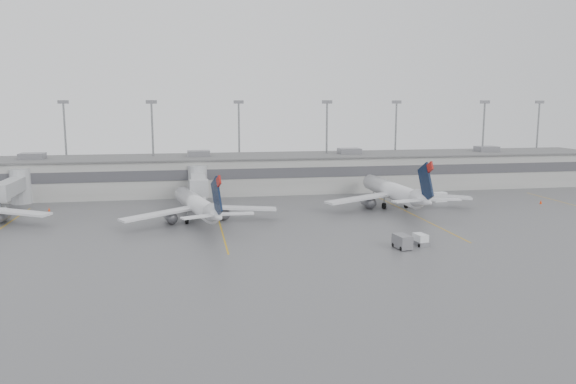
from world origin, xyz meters
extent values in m
plane|color=#4F4F51|center=(0.00, 0.00, 0.00)|extent=(260.00, 260.00, 0.00)
cube|color=#9B9B96|center=(0.00, 58.00, 4.00)|extent=(150.00, 16.00, 8.00)
cube|color=#47474C|center=(0.00, 49.95, 5.00)|extent=(150.00, 0.15, 2.20)
cube|color=#606060|center=(0.00, 58.00, 8.05)|extent=(152.00, 17.00, 0.30)
cube|color=slate|center=(-55.00, 58.00, 8.80)|extent=(5.00, 4.00, 1.30)
cube|color=slate|center=(50.00, 58.00, 8.80)|extent=(5.00, 4.00, 1.30)
cylinder|color=gray|center=(-50.00, 67.50, 10.00)|extent=(0.44, 0.44, 20.00)
cube|color=slate|center=(-50.00, 67.50, 20.20)|extent=(2.40, 0.50, 0.80)
cylinder|color=gray|center=(-30.00, 60.00, 10.00)|extent=(0.44, 0.44, 20.00)
cube|color=slate|center=(-30.00, 60.00, 20.20)|extent=(2.40, 0.50, 0.80)
cylinder|color=gray|center=(-10.00, 67.50, 10.00)|extent=(0.44, 0.44, 20.00)
cube|color=slate|center=(-10.00, 67.50, 20.20)|extent=(2.40, 0.50, 0.80)
cylinder|color=gray|center=(10.00, 60.00, 10.00)|extent=(0.44, 0.44, 20.00)
cube|color=slate|center=(10.00, 60.00, 20.20)|extent=(2.40, 0.50, 0.80)
cylinder|color=gray|center=(30.00, 67.50, 10.00)|extent=(0.44, 0.44, 20.00)
cube|color=slate|center=(30.00, 67.50, 20.20)|extent=(2.40, 0.50, 0.80)
cylinder|color=gray|center=(50.00, 60.00, 10.00)|extent=(0.44, 0.44, 20.00)
cube|color=slate|center=(50.00, 60.00, 20.20)|extent=(2.40, 0.50, 0.80)
cylinder|color=gray|center=(70.00, 67.50, 10.00)|extent=(0.44, 0.44, 20.00)
cube|color=slate|center=(70.00, 67.50, 20.20)|extent=(2.40, 0.50, 0.80)
cylinder|color=#A7AAAD|center=(-55.50, 50.00, 3.50)|extent=(4.00, 4.00, 7.00)
cube|color=#A7AAAD|center=(-55.50, 43.50, 4.30)|extent=(2.80, 13.00, 2.60)
cube|color=black|center=(-55.50, 36.00, 0.35)|extent=(2.20, 1.20, 0.70)
cylinder|color=#A7AAAD|center=(-20.50, 50.00, 3.50)|extent=(4.00, 4.00, 7.00)
cube|color=#A7AAAD|center=(-20.50, 43.50, 4.30)|extent=(2.80, 13.00, 2.60)
cube|color=#A7AAAD|center=(-20.50, 36.00, 4.30)|extent=(3.40, 2.40, 3.00)
cylinder|color=gray|center=(-20.50, 36.00, 1.40)|extent=(0.70, 0.70, 2.80)
cube|color=black|center=(-20.50, 36.00, 0.35)|extent=(2.20, 1.20, 0.70)
cube|color=#C6910B|center=(-17.50, 24.00, 0.01)|extent=(0.25, 40.00, 0.01)
cube|color=#C6910B|center=(17.50, 24.00, 0.01)|extent=(0.25, 40.00, 0.01)
cone|color=silver|center=(-57.40, 44.97, 3.11)|extent=(3.32, 3.13, 3.11)
cube|color=silver|center=(-51.36, 28.73, 2.28)|extent=(13.48, 7.61, 0.36)
cylinder|color=silver|center=(-21.33, 27.08, 2.95)|extent=(7.52, 21.73, 2.95)
cone|color=silver|center=(-23.94, 38.98, 2.95)|extent=(3.47, 3.32, 2.95)
cone|color=silver|center=(-18.52, 14.32, 3.34)|extent=(3.93, 5.43, 2.95)
cube|color=silver|center=(-27.45, 22.92, 2.16)|extent=(12.30, 8.66, 0.34)
cube|color=silver|center=(-14.02, 25.87, 2.16)|extent=(12.96, 3.79, 0.34)
cube|color=black|center=(-18.41, 13.85, 6.19)|extent=(1.48, 5.46, 6.42)
cube|color=maroon|center=(-18.14, 12.60, 8.74)|extent=(0.71, 2.00, 1.87)
cylinder|color=black|center=(-23.23, 35.71, 0.44)|extent=(0.53, 0.94, 0.88)
cylinder|color=black|center=(-22.92, 24.72, 0.54)|extent=(0.66, 1.15, 1.08)
cylinder|color=black|center=(-18.89, 25.61, 0.54)|extent=(0.66, 1.15, 1.08)
cylinder|color=silver|center=(16.35, 33.59, 3.22)|extent=(3.85, 23.70, 3.22)
cone|color=silver|center=(16.00, 46.90, 3.22)|extent=(3.30, 3.09, 3.22)
cone|color=silver|center=(16.73, 19.31, 3.65)|extent=(3.36, 5.45, 3.22)
cube|color=silver|center=(8.92, 30.38, 2.36)|extent=(14.09, 7.30, 0.38)
cube|color=silver|center=(23.95, 30.78, 2.36)|extent=(14.18, 6.64, 0.38)
cube|color=black|center=(16.75, 18.77, 6.77)|extent=(0.48, 6.05, 7.02)
cube|color=maroon|center=(16.78, 17.38, 9.56)|extent=(0.38, 2.18, 2.04)
cylinder|color=black|center=(16.09, 43.25, 0.48)|extent=(0.40, 0.98, 0.97)
cylinder|color=black|center=(14.15, 31.38, 0.59)|extent=(0.51, 1.19, 1.18)
cylinder|color=black|center=(18.66, 31.50, 0.59)|extent=(0.51, 1.19, 1.18)
cube|color=white|center=(9.71, 4.12, 0.83)|extent=(1.69, 2.39, 1.66)
cube|color=slate|center=(9.71, 4.12, 0.32)|extent=(1.93, 2.79, 0.65)
cylinder|color=black|center=(8.85, 4.93, 0.26)|extent=(0.28, 0.54, 0.52)
cylinder|color=black|center=(10.31, 5.14, 0.26)|extent=(0.28, 0.54, 0.52)
cylinder|color=black|center=(9.12, 3.10, 0.26)|extent=(0.28, 0.54, 0.52)
cylinder|color=black|center=(10.58, 3.32, 0.26)|extent=(0.28, 0.54, 0.52)
cube|color=slate|center=(6.51, 2.92, 1.02)|extent=(2.14, 3.23, 1.83)
cylinder|color=black|center=(5.61, 3.87, 0.30)|extent=(0.32, 0.63, 0.60)
cylinder|color=black|center=(7.41, 1.97, 0.30)|extent=(0.32, 0.63, 0.60)
cube|color=white|center=(-20.44, 44.28, 0.84)|extent=(2.80, 2.42, 1.67)
cube|color=white|center=(28.10, 37.14, 0.95)|extent=(2.88, 2.09, 1.91)
cube|color=slate|center=(-21.95, 44.86, 1.05)|extent=(2.34, 3.50, 2.09)
cone|color=#FF3905|center=(-48.23, 40.37, 0.36)|extent=(0.46, 0.46, 0.73)
cone|color=#FF3905|center=(-23.23, 39.87, 0.33)|extent=(0.41, 0.41, 0.65)
cone|color=#FF3905|center=(13.91, 36.81, 0.39)|extent=(0.49, 0.49, 0.79)
cone|color=#FF3905|center=(47.01, 31.02, 0.40)|extent=(0.50, 0.50, 0.80)
camera|label=1|loc=(-22.61, -68.79, 20.06)|focal=35.00mm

